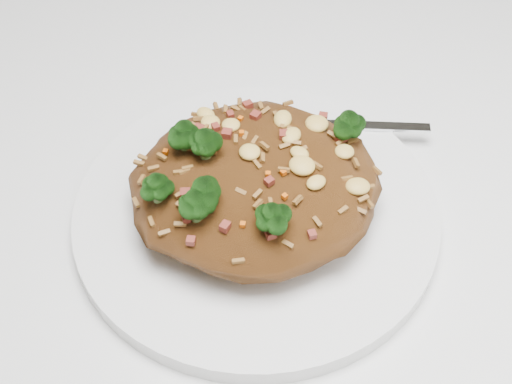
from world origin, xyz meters
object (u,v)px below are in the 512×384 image
(plate, at_px, (256,213))
(fork, at_px, (333,125))
(fried_rice, at_px, (255,176))
(dining_table, at_px, (186,228))

(plate, bearing_deg, fork, 43.06)
(fork, bearing_deg, fried_rice, -123.65)
(dining_table, distance_m, fried_rice, 0.16)
(plate, bearing_deg, fried_rice, -153.86)
(dining_table, bearing_deg, fried_rice, -57.85)
(fried_rice, distance_m, fork, 0.10)
(plate, xyz_separation_m, fork, (0.07, 0.07, 0.01))
(dining_table, bearing_deg, fork, -2.72)
(dining_table, height_order, fork, fork)
(plate, height_order, fork, fork)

